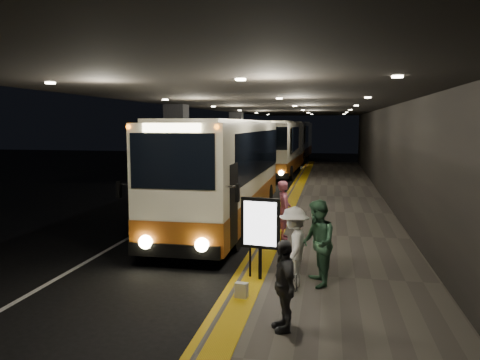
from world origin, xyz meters
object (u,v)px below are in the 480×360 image
(passenger_waiting_grey, at_px, (284,285))
(info_sign, at_px, (260,225))
(coach_third, at_px, (295,143))
(bag_plain, at_px, (241,290))
(passenger_waiting_green, at_px, (317,243))
(coach_main, at_px, (225,176))
(passenger_boarding, at_px, (284,210))
(stanchion_post, at_px, (250,252))
(coach_second, at_px, (280,150))
(bag_polka, at_px, (289,282))
(passenger_waiting_white, at_px, (294,246))

(passenger_waiting_grey, distance_m, info_sign, 2.64)
(coach_third, height_order, bag_plain, coach_third)
(passenger_waiting_green, bearing_deg, coach_main, -164.20)
(coach_third, height_order, passenger_waiting_grey, coach_third)
(passenger_boarding, xyz_separation_m, stanchion_post, (-0.40, -3.80, -0.31))
(coach_main, relative_size, passenger_waiting_green, 6.30)
(coach_second, xyz_separation_m, passenger_waiting_grey, (2.85, -25.85, -0.85))
(passenger_waiting_grey, relative_size, bag_plain, 4.95)
(bag_polka, xyz_separation_m, stanchion_post, (-0.96, 0.70, 0.41))
(bag_polka, relative_size, stanchion_post, 0.31)
(coach_third, height_order, bag_polka, coach_third)
(passenger_boarding, distance_m, passenger_waiting_grey, 6.45)
(bag_polka, distance_m, stanchion_post, 1.26)
(coach_second, height_order, passenger_waiting_green, coach_second)
(passenger_waiting_green, height_order, stanchion_post, passenger_waiting_green)
(coach_second, distance_m, bag_plain, 24.68)
(bag_polka, bearing_deg, passenger_waiting_white, 81.09)
(passenger_waiting_green, distance_m, bag_polka, 1.03)
(bag_polka, height_order, bag_plain, bag_polka)
(coach_second, xyz_separation_m, stanchion_post, (1.83, -23.23, -1.04))
(coach_second, distance_m, passenger_waiting_grey, 26.02)
(bag_polka, bearing_deg, passenger_waiting_grey, -88.06)
(coach_second, relative_size, info_sign, 6.36)
(coach_third, relative_size, passenger_waiting_white, 6.92)
(coach_third, distance_m, passenger_waiting_green, 36.79)
(passenger_waiting_white, height_order, bag_plain, passenger_waiting_white)
(coach_third, distance_m, info_sign, 36.56)
(coach_second, relative_size, stanchion_post, 10.10)
(bag_plain, xyz_separation_m, info_sign, (0.20, 1.19, 1.10))
(passenger_waiting_white, bearing_deg, coach_second, -171.48)
(passenger_waiting_green, xyz_separation_m, passenger_waiting_grey, (-0.49, -2.34, -0.15))
(coach_main, bearing_deg, stanchion_post, -72.77)
(passenger_waiting_grey, bearing_deg, coach_third, 163.28)
(passenger_waiting_green, xyz_separation_m, stanchion_post, (-1.51, 0.27, -0.35))
(passenger_waiting_white, relative_size, info_sign, 0.92)
(info_sign, distance_m, stanchion_post, 0.73)
(coach_second, distance_m, info_sign, 23.47)
(passenger_waiting_white, distance_m, bag_polka, 0.78)
(passenger_waiting_green, height_order, passenger_waiting_white, passenger_waiting_green)
(coach_third, distance_m, passenger_boarding, 32.64)
(passenger_waiting_grey, bearing_deg, bag_plain, -163.56)
(passenger_waiting_white, bearing_deg, info_sign, -102.38)
(coach_third, bearing_deg, passenger_waiting_white, -83.92)
(coach_main, height_order, passenger_waiting_grey, coach_main)
(passenger_waiting_grey, bearing_deg, passenger_boarding, 164.83)
(coach_main, bearing_deg, info_sign, -71.12)
(stanchion_post, bearing_deg, coach_third, 92.69)
(coach_third, bearing_deg, passenger_boarding, -84.47)
(coach_main, distance_m, stanchion_post, 6.65)
(coach_second, distance_m, coach_third, 13.14)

